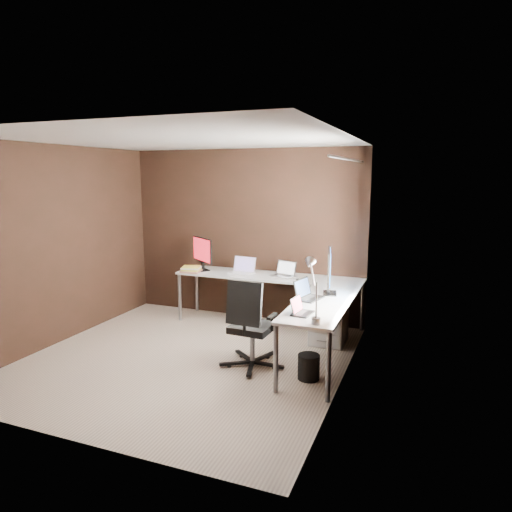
% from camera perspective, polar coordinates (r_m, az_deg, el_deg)
% --- Properties ---
extents(room, '(3.60, 3.60, 2.50)m').
position_cam_1_polar(room, '(5.07, -5.31, 0.46)').
color(room, beige).
rests_on(room, ground).
extents(desk, '(2.65, 2.25, 0.73)m').
position_cam_1_polar(desk, '(5.90, 3.40, -4.10)').
color(desk, white).
rests_on(desk, ground).
extents(drawer_pedestal, '(0.42, 0.50, 0.60)m').
position_cam_1_polar(drawer_pedestal, '(5.96, 9.11, -7.84)').
color(drawer_pedestal, white).
rests_on(drawer_pedestal, ground).
extents(monitor_left, '(0.47, 0.35, 0.49)m').
position_cam_1_polar(monitor_left, '(6.77, -6.73, 0.50)').
color(monitor_left, black).
rests_on(monitor_left, desk).
extents(monitor_right, '(0.21, 0.64, 0.53)m').
position_cam_1_polar(monitor_right, '(5.44, 9.11, -1.63)').
color(monitor_right, black).
rests_on(monitor_right, desk).
extents(laptop_white, '(0.37, 0.28, 0.23)m').
position_cam_1_polar(laptop_white, '(6.55, -1.67, -1.74)').
color(laptop_white, white).
rests_on(laptop_white, desk).
extents(laptop_silver, '(0.37, 0.31, 0.21)m').
position_cam_1_polar(laptop_silver, '(6.36, 3.54, -2.14)').
color(laptop_silver, silver).
rests_on(laptop_silver, desk).
extents(laptop_black_big, '(0.31, 0.38, 0.23)m').
position_cam_1_polar(laptop_black_big, '(5.25, 6.35, -4.78)').
color(laptop_black_big, black).
rests_on(laptop_black_big, desk).
extents(laptop_black_small, '(0.21, 0.27, 0.17)m').
position_cam_1_polar(laptop_black_small, '(4.68, 5.55, -6.74)').
color(laptop_black_small, black).
rests_on(laptop_black_small, desk).
extents(book_stack, '(0.30, 0.26, 0.09)m').
position_cam_1_polar(book_stack, '(6.69, -8.11, -1.65)').
color(book_stack, '#9D6754').
rests_on(book_stack, desk).
extents(mouse_left, '(0.09, 0.07, 0.03)m').
position_cam_1_polar(mouse_left, '(6.69, -7.64, -1.86)').
color(mouse_left, black).
rests_on(mouse_left, desk).
extents(mouse_corner, '(0.10, 0.08, 0.03)m').
position_cam_1_polar(mouse_corner, '(6.10, 5.34, -2.99)').
color(mouse_corner, black).
rests_on(mouse_corner, desk).
extents(desk_lamp, '(0.20, 0.23, 0.63)m').
position_cam_1_polar(desk_lamp, '(4.36, 6.97, -3.19)').
color(desk_lamp, slate).
rests_on(desk_lamp, desk).
extents(office_chair, '(0.57, 0.57, 1.01)m').
position_cam_1_polar(office_chair, '(5.17, -0.63, -10.59)').
color(office_chair, black).
rests_on(office_chair, ground).
extents(wastebasket, '(0.26, 0.26, 0.27)m').
position_cam_1_polar(wastebasket, '(4.96, 6.60, -13.60)').
color(wastebasket, black).
rests_on(wastebasket, ground).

